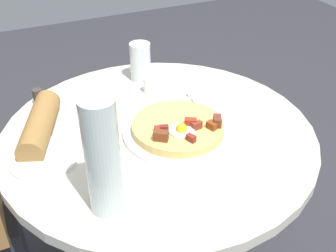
# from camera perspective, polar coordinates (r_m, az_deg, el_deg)

# --- Properties ---
(dining_table) EXTENTS (0.86, 0.86, 0.73)m
(dining_table) POSITION_cam_1_polar(r_m,az_deg,el_deg) (1.24, -1.25, -7.22)
(dining_table) COLOR beige
(dining_table) RESTS_ON ground_plane
(pizza_plate) EXTENTS (0.30, 0.30, 0.01)m
(pizza_plate) POSITION_cam_1_polar(r_m,az_deg,el_deg) (1.11, 1.39, -0.87)
(pizza_plate) COLOR white
(pizza_plate) RESTS_ON dining_table
(breakfast_pizza) EXTENTS (0.25, 0.25, 0.05)m
(breakfast_pizza) POSITION_cam_1_polar(r_m,az_deg,el_deg) (1.10, 1.50, -0.17)
(breakfast_pizza) COLOR tan
(breakfast_pizza) RESTS_ON pizza_plate
(bread_plate) EXTENTS (0.17, 0.17, 0.01)m
(bread_plate) POSITION_cam_1_polar(r_m,az_deg,el_deg) (1.07, -16.80, -4.19)
(bread_plate) COLOR silver
(bread_plate) RESTS_ON dining_table
(napkin) EXTENTS (0.14, 0.17, 0.00)m
(napkin) POSITION_cam_1_polar(r_m,az_deg,el_deg) (1.31, 6.54, 4.62)
(napkin) COLOR white
(napkin) RESTS_ON dining_table
(fork) EXTENTS (0.02, 0.18, 0.00)m
(fork) POSITION_cam_1_polar(r_m,az_deg,el_deg) (1.30, 6.93, 4.43)
(fork) COLOR silver
(fork) RESTS_ON napkin
(knife) EXTENTS (0.02, 0.18, 0.00)m
(knife) POSITION_cam_1_polar(r_m,az_deg,el_deg) (1.33, 6.17, 5.14)
(knife) COLOR silver
(knife) RESTS_ON napkin
(water_glass) EXTENTS (0.07, 0.07, 0.13)m
(water_glass) POSITION_cam_1_polar(r_m,az_deg,el_deg) (1.37, -3.85, 8.85)
(water_glass) COLOR silver
(water_glass) RESTS_ON dining_table
(water_bottle) EXTENTS (0.07, 0.07, 0.27)m
(water_bottle) POSITION_cam_1_polar(r_m,az_deg,el_deg) (0.83, -9.02, -4.36)
(water_bottle) COLOR silver
(water_bottle) RESTS_ON dining_table
(salt_shaker) EXTENTS (0.03, 0.03, 0.05)m
(salt_shaker) POSITION_cam_1_polar(r_m,az_deg,el_deg) (1.30, -2.81, 5.64)
(salt_shaker) COLOR white
(salt_shaker) RESTS_ON dining_table
(pepper_shaker) EXTENTS (0.03, 0.03, 0.05)m
(pepper_shaker) POSITION_cam_1_polar(r_m,az_deg,el_deg) (1.29, -17.49, 3.84)
(pepper_shaker) COLOR #3F3833
(pepper_shaker) RESTS_ON dining_table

